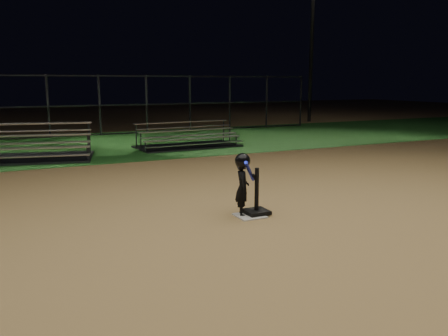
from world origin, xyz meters
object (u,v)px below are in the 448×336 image
(bleacher_left, at_px, (16,153))
(bleacher_right, at_px, (188,142))
(child_batter, at_px, (243,183))
(home_plate, at_px, (250,216))
(batting_tee, at_px, (256,205))
(light_pole_right, at_px, (313,31))

(bleacher_left, xyz_separation_m, bleacher_right, (5.37, 0.41, -0.03))
(child_batter, relative_size, bleacher_right, 0.30)
(home_plate, relative_size, bleacher_left, 0.10)
(batting_tee, height_order, bleacher_left, bleacher_left)
(bleacher_left, bearing_deg, bleacher_right, 16.79)
(child_batter, bearing_deg, light_pole_right, -19.05)
(child_batter, bearing_deg, batting_tee, -85.32)
(child_batter, height_order, bleacher_left, child_batter)
(bleacher_right, relative_size, light_pole_right, 0.43)
(child_batter, height_order, bleacher_right, child_batter)
(batting_tee, height_order, bleacher_right, bleacher_right)
(home_plate, distance_m, bleacher_right, 8.39)
(home_plate, bearing_deg, child_batter, 128.90)
(home_plate, height_order, child_batter, child_batter)
(light_pole_right, bearing_deg, child_batter, -129.16)
(child_batter, relative_size, light_pole_right, 0.13)
(bleacher_left, bearing_deg, light_pole_right, 37.63)
(light_pole_right, bearing_deg, batting_tee, -128.50)
(batting_tee, relative_size, child_batter, 0.74)
(bleacher_right, bearing_deg, home_plate, -106.91)
(child_batter, distance_m, bleacher_left, 8.30)
(bleacher_left, bearing_deg, home_plate, -54.14)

